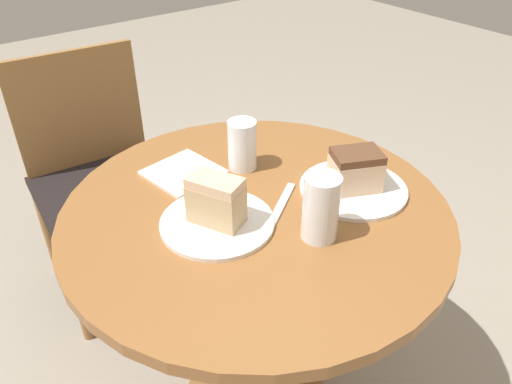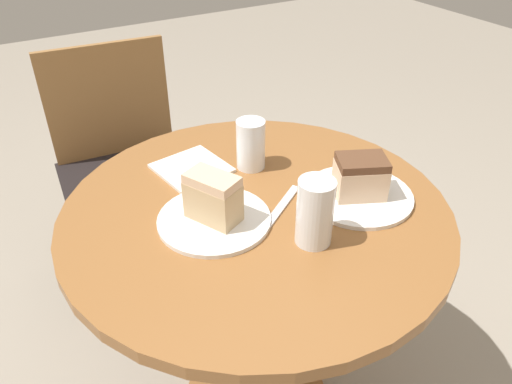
# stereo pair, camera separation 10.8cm
# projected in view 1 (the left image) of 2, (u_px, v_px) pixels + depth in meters

# --- Properties ---
(table) EXTENTS (0.86, 0.86, 0.72)m
(table) POSITION_uv_depth(u_px,v_px,m) (256.00, 262.00, 1.19)
(table) COLOR brown
(table) RESTS_ON ground_plane
(chair) EXTENTS (0.49, 0.46, 0.84)m
(chair) POSITION_uv_depth(u_px,v_px,m) (101.00, 173.00, 1.72)
(chair) COLOR olive
(chair) RESTS_ON ground_plane
(plate_near) EXTENTS (0.24, 0.24, 0.01)m
(plate_near) POSITION_uv_depth(u_px,v_px,m) (218.00, 223.00, 1.05)
(plate_near) COLOR white
(plate_near) RESTS_ON table
(plate_far) EXTENTS (0.25, 0.25, 0.01)m
(plate_far) POSITION_uv_depth(u_px,v_px,m) (353.00, 189.00, 1.15)
(plate_far) COLOR white
(plate_far) RESTS_ON table
(cake_slice_near) EXTENTS (0.11, 0.13, 0.10)m
(cake_slice_near) POSITION_uv_depth(u_px,v_px,m) (217.00, 201.00, 1.01)
(cake_slice_near) COLOR tan
(cake_slice_near) RESTS_ON plate_near
(cake_slice_far) EXTENTS (0.13, 0.12, 0.09)m
(cake_slice_far) POSITION_uv_depth(u_px,v_px,m) (356.00, 170.00, 1.12)
(cake_slice_far) COLOR beige
(cake_slice_far) RESTS_ON plate_far
(glass_lemonade) EXTENTS (0.07, 0.07, 0.12)m
(glass_lemonade) POSITION_uv_depth(u_px,v_px,m) (242.00, 148.00, 1.21)
(glass_lemonade) COLOR beige
(glass_lemonade) RESTS_ON table
(glass_water) EXTENTS (0.07, 0.07, 0.14)m
(glass_water) POSITION_uv_depth(u_px,v_px,m) (320.00, 211.00, 0.98)
(glass_water) COLOR silver
(glass_water) RESTS_ON table
(napkin_stack) EXTENTS (0.18, 0.18, 0.01)m
(napkin_stack) POSITION_uv_depth(u_px,v_px,m) (183.00, 173.00, 1.21)
(napkin_stack) COLOR silver
(napkin_stack) RESTS_ON table
(fork) EXTENTS (0.16, 0.12, 0.00)m
(fork) POSITION_uv_depth(u_px,v_px,m) (280.00, 206.00, 1.10)
(fork) COLOR silver
(fork) RESTS_ON table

